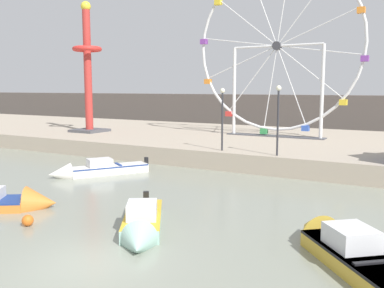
% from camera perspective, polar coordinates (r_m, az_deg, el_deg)
% --- Properties ---
extents(ground_plane, '(240.00, 240.00, 0.00)m').
position_cam_1_polar(ground_plane, '(13.70, -13.35, -15.19)').
color(ground_plane, gray).
extents(quay_promenade, '(110.00, 19.50, 1.19)m').
position_cam_1_polar(quay_promenade, '(35.14, 15.14, -0.36)').
color(quay_promenade, tan).
rests_on(quay_promenade, ground_plane).
extents(distant_town_skyline, '(140.00, 3.00, 4.40)m').
position_cam_1_polar(distant_town_skyline, '(53.01, 20.33, 3.74)').
color(distant_town_skyline, '#564C47').
rests_on(distant_town_skyline, ground_plane).
extents(motorboat_white_red_stripe, '(4.27, 5.69, 1.33)m').
position_cam_1_polar(motorboat_white_red_stripe, '(26.53, -13.03, -3.37)').
color(motorboat_white_red_stripe, silver).
rests_on(motorboat_white_red_stripe, ground_plane).
extents(motorboat_seafoam, '(3.96, 5.15, 1.46)m').
position_cam_1_polar(motorboat_seafoam, '(15.78, -6.77, -10.69)').
color(motorboat_seafoam, '#93BCAD').
rests_on(motorboat_seafoam, ground_plane).
extents(motorboat_mustard_yellow, '(5.05, 5.50, 1.61)m').
position_cam_1_polar(motorboat_mustard_yellow, '(14.31, 19.42, -12.88)').
color(motorboat_mustard_yellow, gold).
rests_on(motorboat_mustard_yellow, ground_plane).
extents(ferris_wheel_white_frame, '(14.17, 1.20, 14.47)m').
position_cam_1_polar(ferris_wheel_white_frame, '(36.47, 11.29, 12.41)').
color(ferris_wheel_white_frame, silver).
rests_on(ferris_wheel_white_frame, quay_promenade).
extents(drop_tower_red_tower, '(2.80, 2.80, 11.79)m').
position_cam_1_polar(drop_tower_red_tower, '(40.74, -13.75, 9.40)').
color(drop_tower_red_tower, '#BC332D').
rests_on(drop_tower_red_tower, quay_promenade).
extents(promenade_lamp_near, '(0.32, 0.32, 4.21)m').
position_cam_1_polar(promenade_lamp_near, '(25.99, 11.44, 4.42)').
color(promenade_lamp_near, '#2D2D33').
rests_on(promenade_lamp_near, quay_promenade).
extents(promenade_lamp_far, '(0.32, 0.32, 4.04)m').
position_cam_1_polar(promenade_lamp_far, '(27.66, 4.08, 4.54)').
color(promenade_lamp_far, '#2D2D33').
rests_on(promenade_lamp_far, quay_promenade).
extents(mooring_buoy_orange, '(0.44, 0.44, 0.44)m').
position_cam_1_polar(mooring_buoy_orange, '(17.68, -21.10, -9.50)').
color(mooring_buoy_orange, orange).
rests_on(mooring_buoy_orange, ground_plane).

